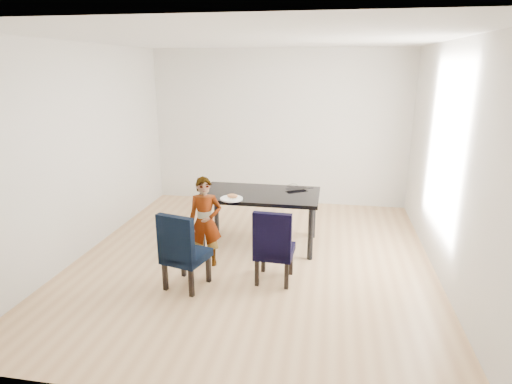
% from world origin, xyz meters
% --- Properties ---
extents(floor, '(4.50, 5.00, 0.01)m').
position_xyz_m(floor, '(0.00, 0.00, -0.01)').
color(floor, tan).
rests_on(floor, ground).
extents(ceiling, '(4.50, 5.00, 0.01)m').
position_xyz_m(ceiling, '(0.00, 0.00, 2.71)').
color(ceiling, white).
rests_on(ceiling, wall_back).
extents(wall_back, '(4.50, 0.01, 2.70)m').
position_xyz_m(wall_back, '(0.00, 2.50, 1.35)').
color(wall_back, silver).
rests_on(wall_back, ground).
extents(wall_front, '(4.50, 0.01, 2.70)m').
position_xyz_m(wall_front, '(0.00, -2.50, 1.35)').
color(wall_front, silver).
rests_on(wall_front, ground).
extents(wall_left, '(0.01, 5.00, 2.70)m').
position_xyz_m(wall_left, '(-2.25, 0.00, 1.35)').
color(wall_left, white).
rests_on(wall_left, ground).
extents(wall_right, '(0.01, 5.00, 2.70)m').
position_xyz_m(wall_right, '(2.25, 0.00, 1.35)').
color(wall_right, white).
rests_on(wall_right, ground).
extents(dining_table, '(1.60, 0.90, 0.75)m').
position_xyz_m(dining_table, '(0.00, 0.50, 0.38)').
color(dining_table, black).
rests_on(dining_table, floor).
extents(chair_left, '(0.53, 0.54, 0.90)m').
position_xyz_m(chair_left, '(-0.61, -0.81, 0.45)').
color(chair_left, black).
rests_on(chair_left, floor).
extents(chair_right, '(0.45, 0.46, 0.89)m').
position_xyz_m(chair_right, '(0.34, -0.50, 0.44)').
color(chair_right, black).
rests_on(chair_right, floor).
extents(child, '(0.46, 0.35, 1.13)m').
position_xyz_m(child, '(-0.56, -0.23, 0.56)').
color(child, orange).
rests_on(child, floor).
extents(plate, '(0.31, 0.31, 0.02)m').
position_xyz_m(plate, '(-0.31, 0.15, 0.76)').
color(plate, white).
rests_on(plate, dining_table).
extents(sandwich, '(0.15, 0.08, 0.06)m').
position_xyz_m(sandwich, '(-0.30, 0.16, 0.80)').
color(sandwich, '#B87341').
rests_on(sandwich, plate).
extents(laptop, '(0.36, 0.33, 0.02)m').
position_xyz_m(laptop, '(0.46, 0.76, 0.76)').
color(laptop, black).
rests_on(laptop, dining_table).
extents(cable_tangle, '(0.16, 0.16, 0.01)m').
position_xyz_m(cable_tangle, '(0.44, 0.81, 0.75)').
color(cable_tangle, black).
rests_on(cable_tangle, dining_table).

